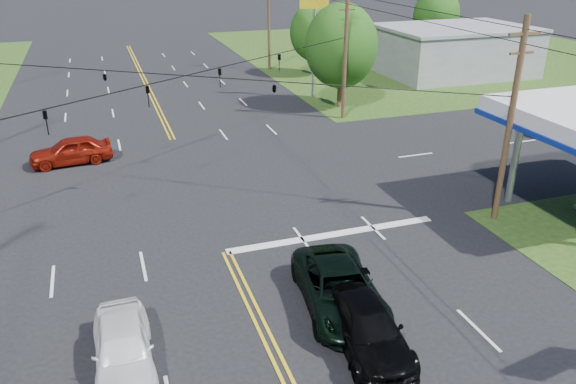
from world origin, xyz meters
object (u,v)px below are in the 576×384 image
object	(u,v)px
retail_ne	(454,52)
pole_se	(510,121)
tree_far_r	(436,15)
pickup_white	(123,347)
pole_right_far	(269,19)
pickup_dkgreen	(340,289)
suv_black	(367,327)
pole_ne	(345,53)
tree_right_a	(341,46)
tree_right_b	(315,32)

from	to	relation	value
retail_ne	pole_se	size ratio (longest dim) A/B	1.47
pole_se	tree_far_r	xyz separation A→B (m)	(21.00, 39.00, -0.37)
retail_ne	pickup_white	xyz separation A→B (m)	(-34.61, -33.95, -1.44)
pole_right_far	pickup_dkgreen	bearing A→B (deg)	-103.64
retail_ne	suv_black	world-z (taller)	retail_ne
pickup_white	pole_right_far	bearing A→B (deg)	67.81
suv_black	pole_ne	bearing A→B (deg)	74.09
suv_black	pickup_white	size ratio (longest dim) A/B	1.12
retail_ne	tree_right_a	distance (m)	18.09
tree_right_b	pickup_white	distance (m)	43.57
tree_right_a	pickup_white	xyz separation A→B (m)	(-18.61, -25.95, -4.10)
tree_right_a	pole_right_far	bearing A→B (deg)	93.58
retail_ne	tree_far_r	world-z (taller)	tree_far_r
retail_ne	pole_right_far	world-z (taller)	pole_right_far
pole_se	suv_black	xyz separation A→B (m)	(-10.00, -6.45, -4.19)
pole_right_far	pickup_white	distance (m)	45.71
pole_se	pickup_white	size ratio (longest dim) A/B	2.12
pole_right_far	tree_far_r	world-z (taller)	pole_right_far
retail_ne	pole_se	distance (m)	33.72
tree_right_a	suv_black	distance (m)	29.86
pole_se	pickup_dkgreen	world-z (taller)	pole_se
pole_se	pickup_white	bearing A→B (deg)	-164.29
pole_se	pole_ne	size ratio (longest dim) A/B	1.00
tree_right_b	pickup_white	bearing A→B (deg)	-119.08
tree_right_b	pickup_dkgreen	size ratio (longest dim) A/B	1.24
suv_black	pickup_dkgreen	bearing A→B (deg)	96.34
pickup_dkgreen	suv_black	size ratio (longest dim) A/B	1.14
pole_se	retail_ne	bearing A→B (deg)	59.62
suv_black	pickup_white	bearing A→B (deg)	175.19
pickup_white	tree_right_b	bearing A→B (deg)	61.49
retail_ne	pole_se	bearing A→B (deg)	-120.38
pole_right_far	pickup_dkgreen	xyz separation A→B (m)	(-10.00, -41.21, -4.38)
pole_right_far	tree_far_r	distance (m)	21.10
pickup_dkgreen	pickup_white	xyz separation A→B (m)	(-7.61, -0.74, -0.03)
pole_se	pickup_dkgreen	xyz separation A→B (m)	(-10.00, -4.21, -4.12)
suv_black	pole_right_far	bearing A→B (deg)	83.38
pole_ne	tree_right_a	bearing A→B (deg)	71.57
retail_ne	tree_right_b	size ratio (longest dim) A/B	1.98
pole_right_far	pickup_dkgreen	distance (m)	42.63
pole_ne	pickup_dkgreen	world-z (taller)	pole_ne
pole_right_far	suv_black	distance (m)	44.81
tree_right_b	suv_black	size ratio (longest dim) A/B	1.42
pickup_white	pickup_dkgreen	bearing A→B (deg)	6.15
tree_far_r	pickup_white	world-z (taller)	tree_far_r
tree_right_a	tree_right_b	world-z (taller)	tree_right_a
pole_ne	pickup_dkgreen	size ratio (longest dim) A/B	1.67
pole_ne	pickup_dkgreen	distance (m)	24.70
pole_right_far	tree_right_b	bearing A→B (deg)	-48.81
pole_right_far	pickup_white	world-z (taller)	pole_right_far
tree_right_b	pickup_white	xyz separation A→B (m)	(-21.11, -37.95, -3.45)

